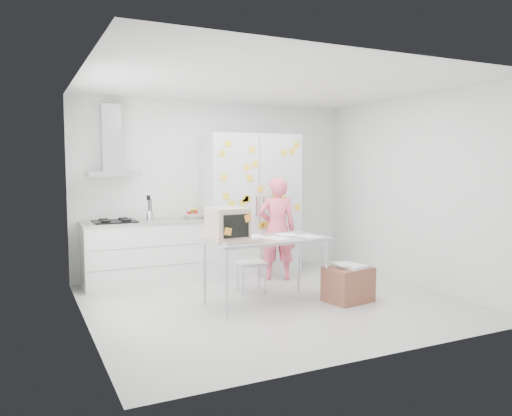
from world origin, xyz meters
name	(u,v)px	position (x,y,z in m)	size (l,w,h in m)	color
floor	(274,303)	(0.00, 0.00, -0.01)	(4.50, 4.00, 0.02)	silver
walls	(250,192)	(0.00, 0.72, 1.35)	(4.52, 4.01, 2.70)	white
ceiling	(275,84)	(0.00, 0.00, 2.70)	(4.50, 4.00, 0.02)	white
counter_run	(147,251)	(-1.20, 1.70, 0.47)	(1.84, 0.63, 1.28)	white
range_hood	(111,148)	(-1.65, 1.84, 1.96)	(0.70, 0.48, 1.01)	silver
tall_cabinet	(250,204)	(0.45, 1.67, 1.10)	(1.50, 0.68, 2.20)	silver
person	(277,229)	(0.61, 1.07, 0.77)	(0.56, 0.37, 1.54)	#FF637D
desk	(242,232)	(-0.43, 0.01, 0.92)	(1.57, 0.85, 1.21)	#A2AAAC
chair	(250,257)	(-0.04, 0.64, 0.47)	(0.43, 0.43, 0.83)	silver
cardboard_box	(348,284)	(0.86, -0.37, 0.23)	(0.60, 0.51, 0.48)	#90543E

